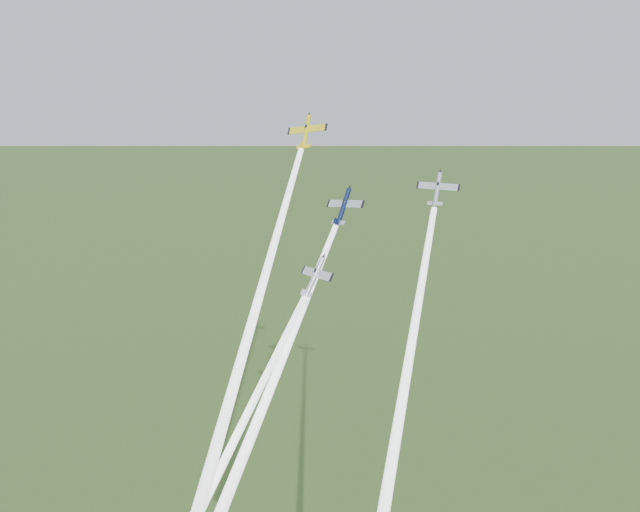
# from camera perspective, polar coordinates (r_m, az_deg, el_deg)

# --- Properties ---
(plane_yellow) EXTENTS (8.69, 5.44, 8.02)m
(plane_yellow) POSITION_cam_1_polar(r_m,az_deg,el_deg) (135.49, -0.99, 8.84)
(plane_yellow) COLOR yellow
(smoke_trail_yellow) EXTENTS (4.59, 35.44, 54.67)m
(smoke_trail_yellow) POSITION_cam_1_polar(r_m,az_deg,el_deg) (126.84, -5.06, -5.36)
(smoke_trail_yellow) COLOR white
(plane_navy) EXTENTS (8.37, 7.11, 8.54)m
(plane_navy) POSITION_cam_1_polar(r_m,az_deg,el_deg) (135.31, 1.69, 3.54)
(plane_navy) COLOR #0D1639
(smoke_trail_navy) EXTENTS (8.41, 31.31, 48.51)m
(smoke_trail_navy) POSITION_cam_1_polar(r_m,az_deg,el_deg) (132.10, -3.31, -8.81)
(smoke_trail_navy) COLOR white
(plane_silver_right) EXTENTS (7.58, 5.77, 6.34)m
(plane_silver_right) POSITION_cam_1_polar(r_m,az_deg,el_deg) (126.62, 8.35, 4.75)
(plane_silver_right) COLOR #B1BAC0
(smoke_trail_silver_right) EXTENTS (9.00, 35.03, 54.53)m
(smoke_trail_silver_right) POSITION_cam_1_polar(r_m,az_deg,el_deg) (118.55, 5.74, -10.88)
(smoke_trail_silver_right) COLOR white
(plane_silver_low) EXTENTS (9.36, 8.54, 8.33)m
(plane_silver_low) POSITION_cam_1_polar(r_m,az_deg,el_deg) (126.72, -0.39, -1.47)
(plane_silver_low) COLOR #B6BDC5
(smoke_trail_silver_low) EXTENTS (17.16, 36.13, 59.52)m
(smoke_trail_silver_low) POSITION_cam_1_polar(r_m,az_deg,el_deg) (130.62, -7.99, -16.45)
(smoke_trail_silver_low) COLOR white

